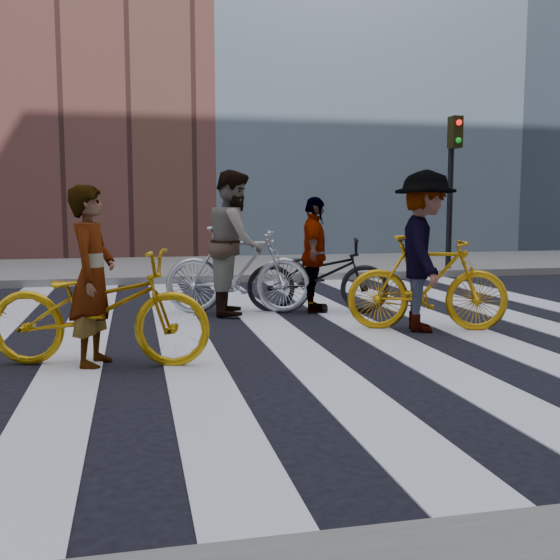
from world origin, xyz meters
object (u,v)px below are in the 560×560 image
object	(u,v)px
bike_silver_mid	(239,270)
rider_left	(93,276)
bike_yellow_left	(99,308)
bike_dark_rear	(318,275)
rider_mid	(235,243)
rider_rear	(314,255)
bike_yellow_right	(427,283)
traffic_signal	(453,168)
rider_right	(424,251)

from	to	relation	value
bike_silver_mid	rider_left	world-z (taller)	rider_left
bike_yellow_left	bike_dark_rear	xyz separation A→B (m)	(2.81, 2.52, -0.02)
bike_silver_mid	rider_mid	xyz separation A→B (m)	(-0.05, 0.00, 0.38)
bike_yellow_left	rider_mid	distance (m)	3.15
rider_rear	rider_mid	bearing A→B (deg)	100.02
bike_silver_mid	bike_yellow_right	xyz separation A→B (m)	(1.99, -1.70, -0.04)
rider_left	rider_mid	world-z (taller)	rider_mid
bike_dark_rear	rider_left	world-z (taller)	rider_left
rider_left	traffic_signal	bearing A→B (deg)	-31.10
bike_yellow_right	rider_left	size ratio (longest dim) A/B	1.13
bike_silver_mid	rider_rear	size ratio (longest dim) A/B	1.25
bike_silver_mid	rider_right	world-z (taller)	rider_right
rider_left	bike_yellow_left	bearing A→B (deg)	-74.60
bike_dark_rear	rider_right	world-z (taller)	rider_right
rider_mid	rider_right	world-z (taller)	rider_mid
rider_left	rider_mid	distance (m)	3.15
bike_yellow_right	rider_mid	world-z (taller)	rider_mid
bike_yellow_left	rider_right	xyz separation A→B (m)	(3.66, 0.94, 0.40)
rider_left	rider_right	world-z (taller)	rider_right
bike_yellow_left	bike_dark_rear	world-z (taller)	bike_yellow_left
rider_right	traffic_signal	bearing A→B (deg)	-11.80
bike_yellow_right	bike_dark_rear	distance (m)	1.82
bike_silver_mid	traffic_signal	bearing A→B (deg)	-41.92
bike_dark_rear	bike_silver_mid	bearing A→B (deg)	100.02
bike_silver_mid	rider_right	bearing A→B (deg)	-120.57
rider_mid	rider_rear	bearing A→B (deg)	-85.32
bike_yellow_left	bike_silver_mid	bearing A→B (deg)	-17.68
bike_yellow_left	bike_yellow_right	size ratio (longest dim) A/B	1.09
bike_yellow_right	rider_mid	xyz separation A→B (m)	(-2.04, 1.70, 0.41)
bike_yellow_left	bike_silver_mid	xyz separation A→B (m)	(1.72, 2.64, 0.06)
rider_right	rider_rear	size ratio (longest dim) A/B	1.18
bike_dark_rear	rider_rear	distance (m)	0.29
rider_mid	rider_rear	distance (m)	1.11
bike_silver_mid	rider_left	distance (m)	3.18
traffic_signal	bike_yellow_left	world-z (taller)	traffic_signal
bike_silver_mid	bike_dark_rear	distance (m)	1.10
rider_left	rider_mid	size ratio (longest dim) A/B	0.85
bike_yellow_left	bike_yellow_right	xyz separation A→B (m)	(3.71, 0.94, 0.03)
bike_silver_mid	rider_left	size ratio (longest dim) A/B	1.20
rider_mid	rider_right	size ratio (longest dim) A/B	1.04
rider_mid	bike_yellow_right	bearing A→B (deg)	-119.14
rider_mid	rider_right	bearing A→B (deg)	-119.85
bike_yellow_right	rider_rear	world-z (taller)	rider_rear
traffic_signal	bike_yellow_left	size ratio (longest dim) A/B	1.62
bike_yellow_left	traffic_signal	bearing A→B (deg)	-30.89
rider_mid	rider_rear	size ratio (longest dim) A/B	1.22
traffic_signal	rider_right	xyz separation A→B (m)	(-3.24, -5.65, -1.34)
rider_rear	traffic_signal	bearing A→B (deg)	-29.43
bike_dark_rear	rider_right	xyz separation A→B (m)	(0.85, -1.59, 0.43)
bike_dark_rear	rider_left	distance (m)	3.82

